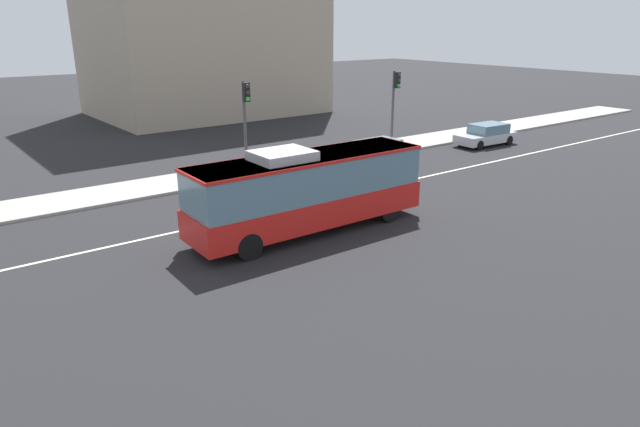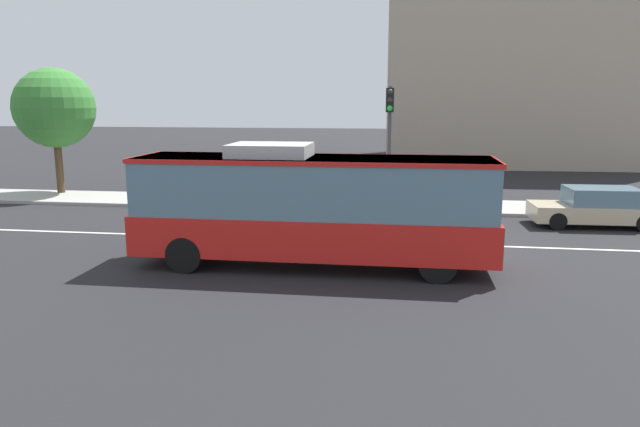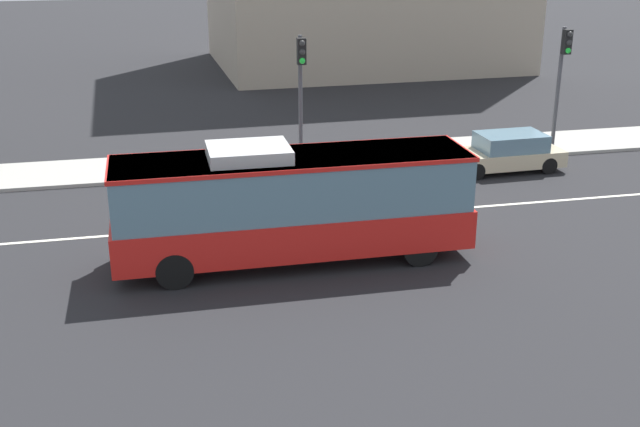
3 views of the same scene
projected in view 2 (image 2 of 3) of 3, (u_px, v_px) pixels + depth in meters
ground_plane at (434, 244)px, 19.12m from camera, size 160.00×160.00×0.00m
sidewalk_kerb at (426, 206)px, 25.64m from camera, size 80.00×3.29×0.14m
lane_centre_line at (434, 244)px, 19.12m from camera, size 76.00×0.16×0.01m
transit_bus at (313, 203)px, 16.30m from camera, size 10.01×2.54×3.46m
sedan_beige at (596, 207)px, 21.75m from camera, size 4.56×1.95×1.46m
traffic_light_near_corner at (390, 127)px, 23.75m from camera, size 0.32×0.62×5.20m
street_tree_kerbside_left at (54, 108)px, 28.24m from camera, size 3.83×3.83×6.20m
office_block_background at (516, 25)px, 43.86m from camera, size 19.49×14.56×20.40m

